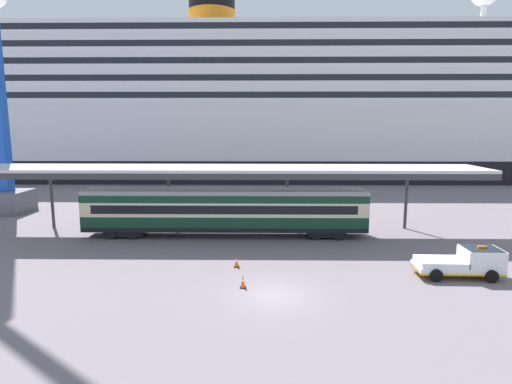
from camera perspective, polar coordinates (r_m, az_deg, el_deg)
ground_plane at (r=24.30m, az=2.51°, el=-13.93°), size 400.00×400.00×0.00m
cruise_ship at (r=77.88m, az=-2.60°, el=11.02°), size 155.03×22.82×34.93m
platform_canopy at (r=35.73m, az=-4.26°, el=3.07°), size 43.94×5.74×5.98m
train_carriage at (r=35.87m, az=-4.25°, el=-2.48°), size 24.04×2.81×4.11m
service_truck at (r=29.83m, az=26.79°, el=-8.49°), size 5.25×2.36×2.02m
traffic_cone_near at (r=28.61m, az=-2.68°, el=-9.54°), size 0.36×0.36×0.74m
traffic_cone_mid at (r=25.16m, az=-1.80°, el=-12.16°), size 0.36×0.36×0.78m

